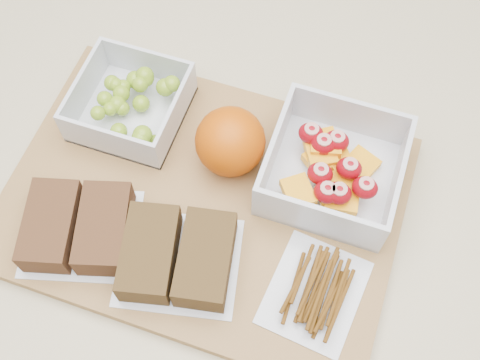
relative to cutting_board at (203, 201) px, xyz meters
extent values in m
plane|color=gray|center=(0.03, 0.02, -0.91)|extent=(4.00, 4.00, 0.00)
cube|color=beige|center=(0.03, 0.02, -0.46)|extent=(1.20, 0.90, 0.90)
cube|color=#9F7541|center=(0.00, 0.00, 0.00)|extent=(0.42, 0.30, 0.02)
cube|color=silver|center=(-0.12, 0.07, 0.01)|extent=(0.12, 0.12, 0.00)
cube|color=silver|center=(-0.12, 0.13, 0.03)|extent=(0.12, 0.00, 0.05)
cube|color=silver|center=(-0.12, 0.02, 0.03)|extent=(0.12, 0.00, 0.05)
cube|color=silver|center=(-0.06, 0.07, 0.03)|extent=(0.00, 0.11, 0.05)
cube|color=silver|center=(-0.17, 0.07, 0.03)|extent=(0.00, 0.11, 0.05)
sphere|color=#7DA221|center=(-0.13, 0.07, 0.03)|extent=(0.02, 0.02, 0.02)
sphere|color=#7DA221|center=(-0.14, 0.07, 0.04)|extent=(0.02, 0.02, 0.02)
sphere|color=#7DA221|center=(-0.11, 0.10, 0.04)|extent=(0.02, 0.02, 0.02)
sphere|color=#7DA221|center=(-0.10, 0.08, 0.03)|extent=(0.02, 0.02, 0.02)
sphere|color=#7DA221|center=(-0.14, 0.09, 0.04)|extent=(0.02, 0.02, 0.02)
sphere|color=#7DA221|center=(-0.12, 0.07, 0.03)|extent=(0.02, 0.02, 0.02)
sphere|color=#7DA221|center=(-0.14, 0.09, 0.04)|extent=(0.02, 0.02, 0.02)
sphere|color=#7DA221|center=(-0.08, 0.04, 0.04)|extent=(0.02, 0.02, 0.02)
sphere|color=#7DA221|center=(-0.08, 0.11, 0.04)|extent=(0.02, 0.02, 0.02)
sphere|color=#7DA221|center=(-0.11, 0.11, 0.04)|extent=(0.02, 0.02, 0.02)
sphere|color=#7DA221|center=(-0.14, 0.05, 0.03)|extent=(0.02, 0.02, 0.02)
sphere|color=#7DA221|center=(-0.08, 0.11, 0.04)|extent=(0.02, 0.02, 0.02)
sphere|color=#7DA221|center=(-0.11, 0.04, 0.03)|extent=(0.02, 0.02, 0.02)
sphere|color=#7DA221|center=(-0.11, 0.10, 0.03)|extent=(0.02, 0.02, 0.02)
sphere|color=#7DA221|center=(-0.13, 0.08, 0.03)|extent=(0.02, 0.02, 0.02)
sphere|color=#7DA221|center=(-0.11, 0.11, 0.04)|extent=(0.02, 0.02, 0.02)
sphere|color=#7DA221|center=(-0.08, 0.03, 0.04)|extent=(0.02, 0.02, 0.02)
sphere|color=#7DA221|center=(-0.07, 0.04, 0.02)|extent=(0.02, 0.02, 0.02)
sphere|color=#7DA221|center=(-0.13, 0.09, 0.03)|extent=(0.02, 0.02, 0.02)
sphere|color=#7DA221|center=(-0.13, 0.06, 0.03)|extent=(0.02, 0.02, 0.02)
sphere|color=#7DA221|center=(-0.12, 0.11, 0.03)|extent=(0.02, 0.02, 0.02)
cube|color=silver|center=(0.12, 0.07, 0.01)|extent=(0.14, 0.14, 0.01)
cube|color=silver|center=(0.12, 0.13, 0.04)|extent=(0.14, 0.01, 0.06)
cube|color=silver|center=(0.12, 0.00, 0.04)|extent=(0.14, 0.01, 0.06)
cube|color=silver|center=(0.19, 0.07, 0.04)|extent=(0.01, 0.13, 0.06)
cube|color=silver|center=(0.06, 0.07, 0.04)|extent=(0.01, 0.13, 0.06)
cube|color=orange|center=(0.13, 0.05, 0.03)|extent=(0.04, 0.05, 0.01)
cube|color=orange|center=(0.11, 0.09, 0.03)|extent=(0.05, 0.06, 0.01)
cube|color=orange|center=(0.14, 0.07, 0.03)|extent=(0.05, 0.05, 0.01)
cube|color=orange|center=(0.15, 0.09, 0.02)|extent=(0.05, 0.05, 0.01)
cube|color=orange|center=(0.11, 0.08, 0.03)|extent=(0.04, 0.05, 0.01)
cube|color=orange|center=(0.11, 0.09, 0.04)|extent=(0.04, 0.03, 0.01)
cube|color=orange|center=(0.10, 0.03, 0.03)|extent=(0.04, 0.05, 0.01)
cube|color=orange|center=(0.14, 0.04, 0.03)|extent=(0.04, 0.04, 0.01)
cube|color=orange|center=(0.11, 0.08, 0.02)|extent=(0.04, 0.04, 0.01)
ellipsoid|color=#A00816|center=(0.14, 0.07, 0.04)|extent=(0.03, 0.02, 0.02)
ellipsoid|color=#A00816|center=(0.14, 0.04, 0.04)|extent=(0.03, 0.02, 0.02)
ellipsoid|color=#A00816|center=(0.09, 0.10, 0.04)|extent=(0.03, 0.02, 0.02)
ellipsoid|color=#A00816|center=(0.16, 0.05, 0.04)|extent=(0.03, 0.02, 0.02)
ellipsoid|color=#A00816|center=(0.11, 0.09, 0.04)|extent=(0.03, 0.02, 0.02)
ellipsoid|color=#A00816|center=(0.13, 0.03, 0.04)|extent=(0.03, 0.02, 0.02)
ellipsoid|color=#A00816|center=(0.11, 0.05, 0.04)|extent=(0.03, 0.02, 0.02)
ellipsoid|color=#A00816|center=(0.12, 0.10, 0.04)|extent=(0.03, 0.02, 0.02)
sphere|color=#CC5004|center=(0.01, 0.06, 0.05)|extent=(0.08, 0.08, 0.08)
cube|color=silver|center=(-0.11, -0.08, 0.01)|extent=(0.14, 0.13, 0.00)
cube|color=#54331C|center=(-0.13, -0.09, 0.03)|extent=(0.07, 0.10, 0.03)
cube|color=#54331C|center=(-0.08, -0.07, 0.03)|extent=(0.07, 0.10, 0.03)
cube|color=silver|center=(0.00, -0.08, 0.01)|extent=(0.14, 0.13, 0.00)
cube|color=#50391B|center=(-0.02, -0.08, 0.03)|extent=(0.07, 0.10, 0.04)
cube|color=#50391B|center=(0.03, -0.07, 0.03)|extent=(0.07, 0.10, 0.04)
cube|color=silver|center=(0.14, -0.06, 0.01)|extent=(0.10, 0.12, 0.00)
camera|label=1|loc=(0.13, -0.25, 0.59)|focal=45.00mm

